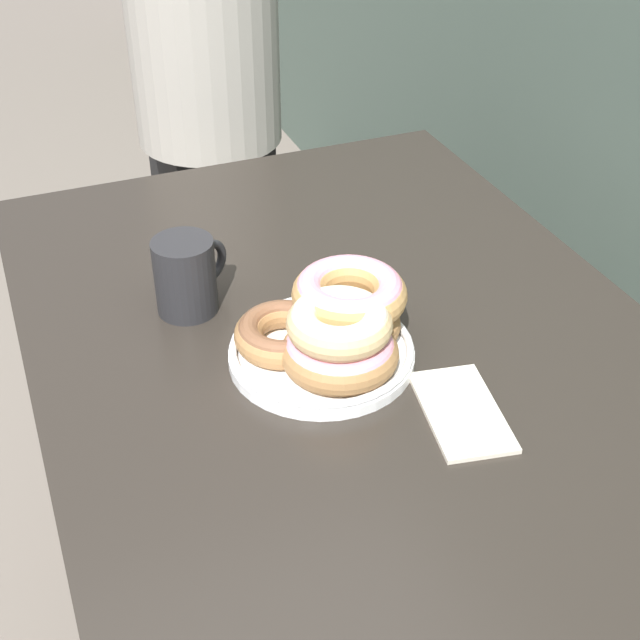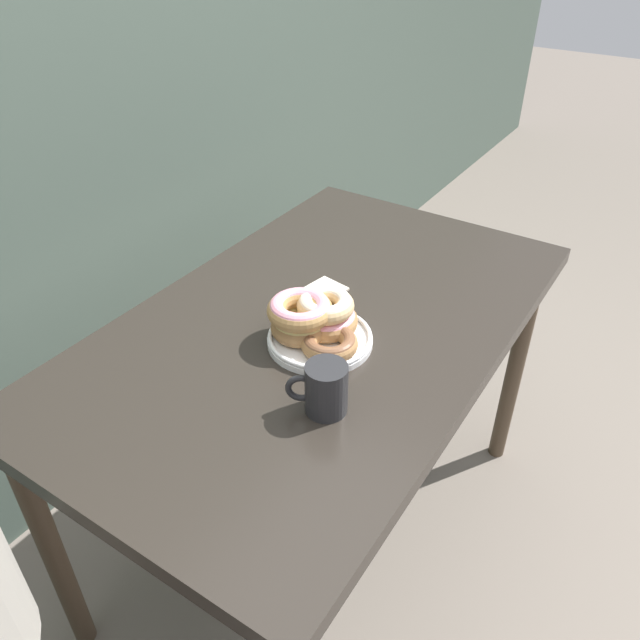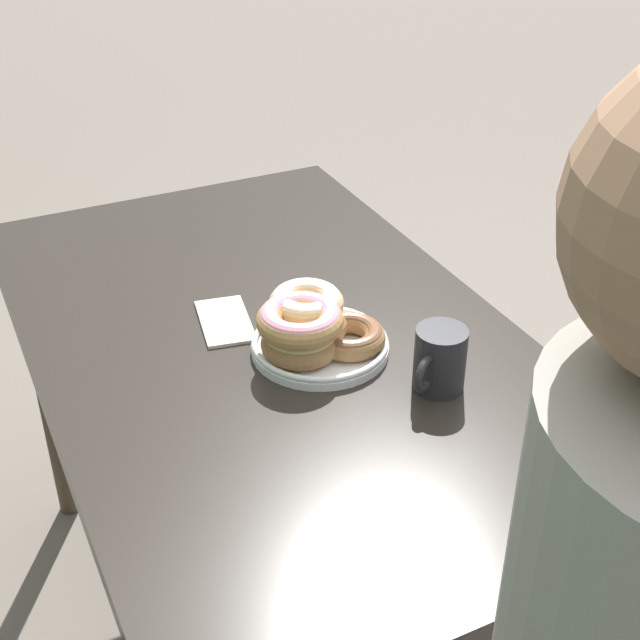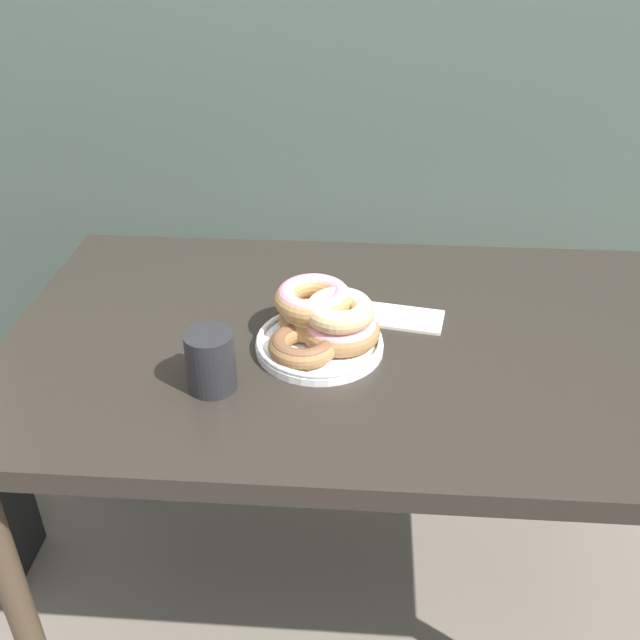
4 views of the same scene
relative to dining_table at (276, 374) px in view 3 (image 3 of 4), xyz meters
The scene contains 5 objects.
ground_plane 0.78m from the dining_table, 90.00° to the right, with size 14.00×14.00×0.00m, color #70665B.
dining_table is the anchor object (origin of this frame).
donut_plate 0.15m from the dining_table, 152.32° to the right, with size 0.25×0.26×0.10m.
coffee_mug 0.32m from the dining_table, 144.96° to the right, with size 0.08×0.11×0.10m.
napkin 0.13m from the dining_table, 38.48° to the left, with size 0.16×0.11×0.01m.
Camera 3 is at (-1.17, 0.84, 1.58)m, focal length 50.00 mm.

